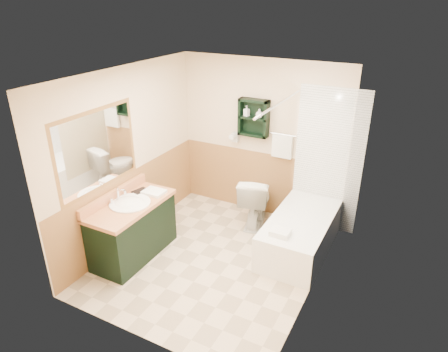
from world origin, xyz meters
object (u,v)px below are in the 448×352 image
at_px(toilet, 255,200).
at_px(soap_bottle_b, 259,114).
at_px(wall_shelf, 254,118).
at_px(bathtub, 300,234).
at_px(hair_dryer, 236,137).
at_px(vanity, 133,229).
at_px(vanity_book, 136,183).
at_px(soap_bottle_a, 247,114).

relative_size(toilet, soap_bottle_b, 5.94).
bearing_deg(wall_shelf, bathtub, -33.73).
bearing_deg(hair_dryer, vanity, -108.08).
bearing_deg(vanity_book, vanity, -48.70).
height_order(toilet, soap_bottle_a, soap_bottle_a).
xyz_separation_m(bathtub, soap_bottle_b, (-0.94, 0.68, 1.37)).
bearing_deg(toilet, bathtub, 140.89).
bearing_deg(vanity, bathtub, 30.11).
xyz_separation_m(toilet, soap_bottle_b, (-0.11, 0.30, 1.23)).
xyz_separation_m(soap_bottle_a, soap_bottle_b, (0.20, 0.00, 0.02)).
distance_m(vanity_book, soap_bottle_a, 1.88).
height_order(vanity, vanity_book, vanity_book).
relative_size(wall_shelf, bathtub, 0.37).
relative_size(bathtub, soap_bottle_b, 11.31).
height_order(bathtub, vanity_book, vanity_book).
xyz_separation_m(bathtub, soap_bottle_a, (-1.14, 0.68, 1.35)).
relative_size(hair_dryer, toilet, 0.30).
height_order(vanity, toilet, same).
bearing_deg(toilet, soap_bottle_a, -58.37).
xyz_separation_m(hair_dryer, vanity_book, (-0.76, -1.48, -0.33)).
height_order(bathtub, soap_bottle_b, soap_bottle_b).
distance_m(hair_dryer, vanity, 2.08).
bearing_deg(vanity_book, wall_shelf, 69.56).
bearing_deg(vanity_book, bathtub, 35.91).
bearing_deg(vanity, hair_dryer, 71.92).
height_order(wall_shelf, soap_bottle_b, wall_shelf).
xyz_separation_m(toilet, vanity_book, (-1.26, -1.15, 0.49)).
height_order(bathtub, soap_bottle_a, soap_bottle_a).
bearing_deg(vanity, soap_bottle_b, 61.22).
relative_size(hair_dryer, vanity, 0.20).
height_order(vanity_book, soap_bottle_b, soap_bottle_b).
xyz_separation_m(hair_dryer, vanity, (-0.59, -1.82, -0.81)).
bearing_deg(hair_dryer, wall_shelf, -4.76).
height_order(hair_dryer, vanity, hair_dryer).
height_order(hair_dryer, vanity_book, hair_dryer).
height_order(vanity, bathtub, vanity).
distance_m(soap_bottle_a, soap_bottle_b, 0.20).
distance_m(bathtub, soap_bottle_a, 1.89).
distance_m(wall_shelf, soap_bottle_a, 0.12).
distance_m(wall_shelf, soap_bottle_b, 0.11).
distance_m(bathtub, toilet, 0.92).
bearing_deg(hair_dryer, vanity_book, -117.19).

